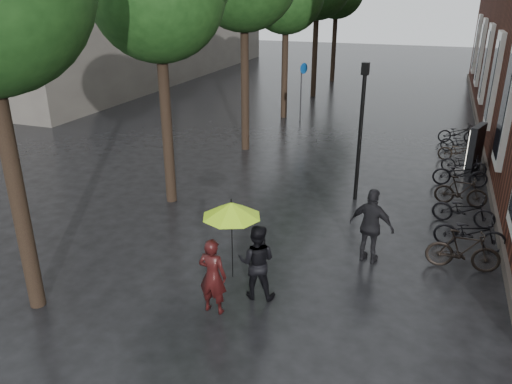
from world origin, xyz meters
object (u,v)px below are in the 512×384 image
at_px(person_black, 257,262).
at_px(parked_bicycles, 462,177).
at_px(ad_lightbox, 475,149).
at_px(pedestrian_walking, 371,226).
at_px(person_burgundy, 213,276).
at_px(lamp_post, 361,120).

xyz_separation_m(person_black, parked_bicycles, (4.29, 8.23, -0.39)).
bearing_deg(ad_lightbox, pedestrian_walking, -89.97).
height_order(person_black, pedestrian_walking, pedestrian_walking).
bearing_deg(pedestrian_walking, person_black, 62.48).
bearing_deg(pedestrian_walking, person_burgundy, 63.13).
bearing_deg(person_burgundy, pedestrian_walking, -128.86).
xyz_separation_m(person_black, ad_lightbox, (4.71, 10.27, 0.04)).
xyz_separation_m(pedestrian_walking, lamp_post, (-0.97, 3.81, 1.65)).
bearing_deg(parked_bicycles, ad_lightbox, 78.33).
bearing_deg(person_burgundy, ad_lightbox, -114.23).
distance_m(person_black, parked_bicycles, 9.29).
bearing_deg(pedestrian_walking, parked_bicycles, -97.16).
bearing_deg(parked_bicycles, lamp_post, -147.35).
xyz_separation_m(person_burgundy, ad_lightbox, (5.37, 11.09, 0.05)).
bearing_deg(person_black, lamp_post, -110.02).
bearing_deg(ad_lightbox, parked_bicycles, -83.17).
xyz_separation_m(person_black, lamp_post, (1.11, 6.19, 1.75)).
bearing_deg(pedestrian_walking, lamp_post, -62.21).
bearing_deg(person_burgundy, parked_bicycles, -117.05).
height_order(person_burgundy, ad_lightbox, ad_lightbox).
bearing_deg(person_black, ad_lightbox, -124.51).
height_order(person_burgundy, lamp_post, lamp_post).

